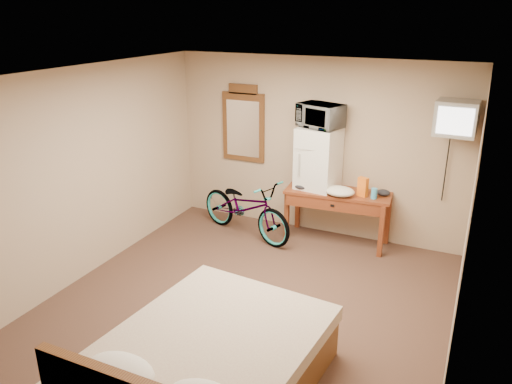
# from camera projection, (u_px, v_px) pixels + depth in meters

# --- Properties ---
(room) EXTENTS (4.60, 4.64, 2.50)m
(room) POSITION_uv_depth(u_px,v_px,m) (244.00, 201.00, 5.07)
(room) COLOR #402B20
(room) RESTS_ON ground
(desk) EXTENTS (1.46, 0.66, 0.75)m
(desk) POSITION_uv_depth(u_px,v_px,m) (337.00, 200.00, 6.81)
(desk) COLOR brown
(desk) RESTS_ON floor
(mini_fridge) EXTENTS (0.58, 0.56, 0.85)m
(mini_fridge) POSITION_uv_depth(u_px,v_px,m) (318.00, 158.00, 6.80)
(mini_fridge) COLOR white
(mini_fridge) RESTS_ON desk
(microwave) EXTENTS (0.67, 0.56, 0.32)m
(microwave) POSITION_uv_depth(u_px,v_px,m) (320.00, 116.00, 6.60)
(microwave) COLOR white
(microwave) RESTS_ON mini_fridge
(snack_bag) EXTENTS (0.15, 0.11, 0.26)m
(snack_bag) POSITION_uv_depth(u_px,v_px,m) (363.00, 187.00, 6.57)
(snack_bag) COLOR orange
(snack_bag) RESTS_ON desk
(blue_cup) EXTENTS (0.08, 0.08, 0.14)m
(blue_cup) POSITION_uv_depth(u_px,v_px,m) (374.00, 194.00, 6.51)
(blue_cup) COLOR #3FA4D8
(blue_cup) RESTS_ON desk
(cloth_cream) EXTENTS (0.40, 0.31, 0.12)m
(cloth_cream) POSITION_uv_depth(u_px,v_px,m) (340.00, 191.00, 6.62)
(cloth_cream) COLOR silver
(cloth_cream) RESTS_ON desk
(cloth_dark_a) EXTENTS (0.24, 0.18, 0.09)m
(cloth_dark_a) POSITION_uv_depth(u_px,v_px,m) (302.00, 186.00, 6.86)
(cloth_dark_a) COLOR black
(cloth_dark_a) RESTS_ON desk
(cloth_dark_b) EXTENTS (0.18, 0.15, 0.08)m
(cloth_dark_b) POSITION_uv_depth(u_px,v_px,m) (383.00, 193.00, 6.63)
(cloth_dark_b) COLOR black
(cloth_dark_b) RESTS_ON desk
(crt_television) EXTENTS (0.49, 0.58, 0.41)m
(crt_television) POSITION_uv_depth(u_px,v_px,m) (456.00, 118.00, 5.87)
(crt_television) COLOR black
(crt_television) RESTS_ON room
(wall_mirror) EXTENTS (0.67, 0.04, 1.14)m
(wall_mirror) POSITION_uv_depth(u_px,v_px,m) (243.00, 124.00, 7.36)
(wall_mirror) COLOR brown
(wall_mirror) RESTS_ON room
(bicycle) EXTENTS (1.74, 1.06, 0.87)m
(bicycle) POSITION_uv_depth(u_px,v_px,m) (246.00, 207.00, 7.10)
(bicycle) COLOR black
(bicycle) RESTS_ON floor
(bed) EXTENTS (1.76, 2.22, 0.90)m
(bed) POSITION_uv_depth(u_px,v_px,m) (203.00, 369.00, 4.11)
(bed) COLOR brown
(bed) RESTS_ON floor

